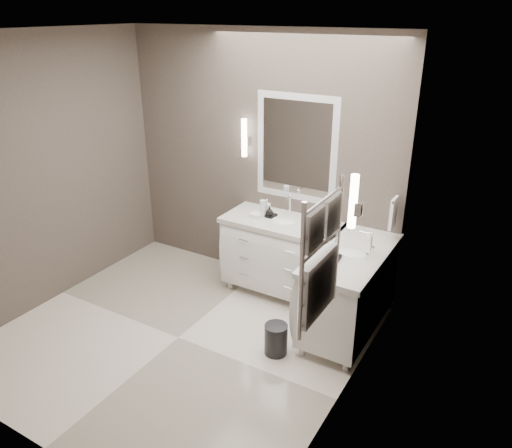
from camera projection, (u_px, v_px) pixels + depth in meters
The scene contains 21 objects.
floor at pixel (178, 338), 4.71m from camera, with size 3.20×3.00×0.01m, color white.
ceiling at pixel (155, 31), 3.63m from camera, with size 3.20×3.00×0.01m, color white.
wall_back at pixel (259, 161), 5.36m from camera, with size 3.20×0.01×2.70m, color #4F453F.
wall_front at pixel (6, 283), 2.98m from camera, with size 3.20×0.01×2.70m, color #4F453F.
wall_left at pixel (42, 174), 4.92m from camera, with size 0.01×3.00×2.70m, color #4F453F.
wall_right at pixel (350, 248), 3.43m from camera, with size 0.01×3.00×2.70m, color #4F453F.
vanity_back at pixel (282, 252), 5.28m from camera, with size 1.24×0.59×0.97m.
vanity_right at pixel (349, 287), 4.61m from camera, with size 0.59×1.24×0.97m.
mirror_back at pixel (296, 148), 5.06m from camera, with size 0.90×0.02×1.10m.
mirror_right at pixel (386, 186), 3.99m from camera, with size 0.02×0.90×1.10m.
sconce_back at pixel (244, 138), 5.26m from camera, with size 0.06×0.06×0.40m.
sconce_right at pixel (353, 203), 3.54m from camera, with size 0.06×0.06×0.40m.
towel_bar_corner at pixel (394, 213), 4.63m from camera, with size 0.03×0.22×0.30m.
towel_ladder at pixel (320, 264), 3.12m from camera, with size 0.06×0.58×0.90m.
waste_bin at pixel (276, 339), 4.45m from camera, with size 0.21×0.21×0.29m, color black.
amenity_tray_back at pixel (268, 215), 5.24m from camera, with size 0.16×0.12×0.02m, color black.
amenity_tray_right at pixel (334, 258), 4.34m from camera, with size 0.11×0.15×0.02m, color black.
water_bottle at pixel (263, 208), 5.19m from camera, with size 0.06×0.06×0.18m, color silver.
soap_bottle_a at pixel (267, 206), 5.23m from camera, with size 0.07×0.07×0.15m, color white.
soap_bottle_b at pixel (270, 211), 5.18m from camera, with size 0.07×0.07×0.09m, color black.
soap_bottle_c at pixel (335, 248), 4.31m from camera, with size 0.06×0.06×0.16m, color white.
Camera 1 is at (2.61, -2.98, 2.87)m, focal length 35.00 mm.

